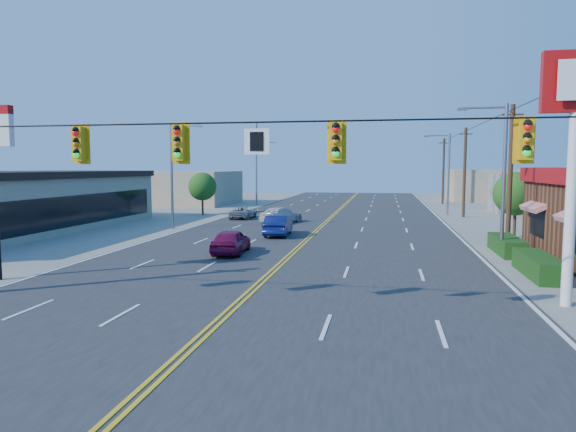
% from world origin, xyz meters
% --- Properties ---
extents(ground, '(160.00, 160.00, 0.00)m').
position_xyz_m(ground, '(0.00, 0.00, 0.00)').
color(ground, gray).
rests_on(ground, ground).
extents(road, '(20.00, 120.00, 0.06)m').
position_xyz_m(road, '(0.00, 20.00, 0.03)').
color(road, '#2D2D30').
rests_on(road, ground).
extents(signal_span, '(24.32, 0.34, 9.00)m').
position_xyz_m(signal_span, '(-0.12, 0.00, 4.89)').
color(signal_span, '#47301E').
rests_on(signal_span, ground).
extents(kfc_pylon, '(2.20, 0.36, 8.50)m').
position_xyz_m(kfc_pylon, '(11.00, 4.00, 6.04)').
color(kfc_pylon, white).
rests_on(kfc_pylon, ground).
extents(strip_mall, '(10.40, 26.40, 4.40)m').
position_xyz_m(strip_mall, '(-22.00, 18.00, 2.25)').
color(strip_mall, tan).
rests_on(strip_mall, ground).
extents(streetlight_se, '(2.55, 0.25, 8.00)m').
position_xyz_m(streetlight_se, '(10.79, 14.00, 4.51)').
color(streetlight_se, gray).
rests_on(streetlight_se, ground).
extents(streetlight_ne, '(2.55, 0.25, 8.00)m').
position_xyz_m(streetlight_ne, '(10.79, 38.00, 4.51)').
color(streetlight_ne, gray).
rests_on(streetlight_ne, ground).
extents(streetlight_sw, '(2.55, 0.25, 8.00)m').
position_xyz_m(streetlight_sw, '(-10.79, 22.00, 4.51)').
color(streetlight_sw, gray).
rests_on(streetlight_sw, ground).
extents(streetlight_nw, '(2.55, 0.25, 8.00)m').
position_xyz_m(streetlight_nw, '(-10.79, 48.00, 4.51)').
color(streetlight_nw, gray).
rests_on(streetlight_nw, ground).
extents(utility_pole_near, '(0.28, 0.28, 8.40)m').
position_xyz_m(utility_pole_near, '(12.20, 18.00, 4.20)').
color(utility_pole_near, '#47301E').
rests_on(utility_pole_near, ground).
extents(utility_pole_mid, '(0.28, 0.28, 8.40)m').
position_xyz_m(utility_pole_mid, '(12.20, 36.00, 4.20)').
color(utility_pole_mid, '#47301E').
rests_on(utility_pole_mid, ground).
extents(utility_pole_far, '(0.28, 0.28, 8.40)m').
position_xyz_m(utility_pole_far, '(12.20, 54.00, 4.20)').
color(utility_pole_far, '#47301E').
rests_on(utility_pole_far, ground).
extents(tree_kfc_rear, '(2.94, 2.94, 4.41)m').
position_xyz_m(tree_kfc_rear, '(13.50, 22.00, 2.93)').
color(tree_kfc_rear, '#47301E').
rests_on(tree_kfc_rear, ground).
extents(tree_west, '(2.80, 2.80, 4.20)m').
position_xyz_m(tree_west, '(-13.00, 34.00, 2.79)').
color(tree_west, '#47301E').
rests_on(tree_west, ground).
extents(bld_east_mid, '(12.00, 10.00, 4.00)m').
position_xyz_m(bld_east_mid, '(22.00, 40.00, 2.00)').
color(bld_east_mid, gray).
rests_on(bld_east_mid, ground).
extents(bld_west_far, '(11.00, 12.00, 4.20)m').
position_xyz_m(bld_west_far, '(-20.00, 48.00, 2.10)').
color(bld_west_far, tan).
rests_on(bld_west_far, ground).
extents(bld_east_far, '(10.00, 10.00, 4.40)m').
position_xyz_m(bld_east_far, '(19.00, 62.00, 2.20)').
color(bld_east_far, tan).
rests_on(bld_east_far, ground).
extents(car_magenta, '(1.80, 4.00, 1.34)m').
position_xyz_m(car_magenta, '(-3.26, 11.84, 0.67)').
color(car_magenta, maroon).
rests_on(car_magenta, ground).
extents(car_blue, '(1.77, 4.39, 1.42)m').
position_xyz_m(car_blue, '(-2.25, 19.50, 0.71)').
color(car_blue, navy).
rests_on(car_blue, ground).
extents(car_white, '(3.48, 4.91, 1.32)m').
position_xyz_m(car_white, '(-3.66, 27.42, 0.66)').
color(car_white, silver).
rests_on(car_white, ground).
extents(car_silver, '(1.81, 3.88, 1.08)m').
position_xyz_m(car_silver, '(-7.79, 30.40, 0.54)').
color(car_silver, '#9A9B9F').
rests_on(car_silver, ground).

